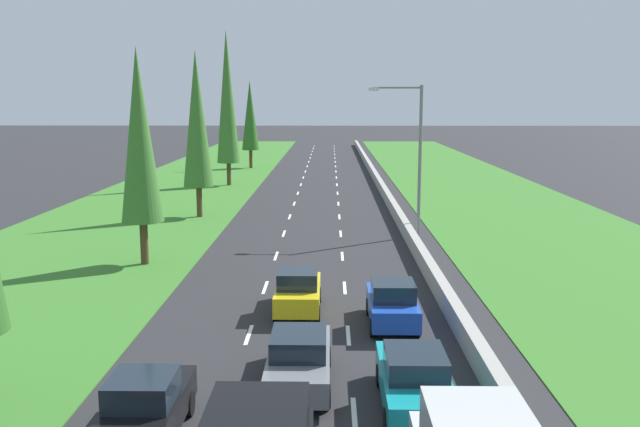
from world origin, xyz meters
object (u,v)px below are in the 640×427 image
object	(u,v)px
yellow_hatchback_centre_lane	(298,291)
poplar_tree_fourth	(227,97)
black_hatchback_left_lane	(146,407)
blue_hatchback_right_lane	(392,304)
grey_sedan_centre_lane	(299,359)
poplar_tree_fifth	(250,116)
street_light_mast	(414,150)
teal_sedan_right_lane	(414,380)
poplar_tree_third	(197,120)
poplar_tree_second	(139,136)

from	to	relation	value
yellow_hatchback_centre_lane	poplar_tree_fourth	distance (m)	40.36
black_hatchback_left_lane	poplar_tree_fourth	xyz separation A→B (m)	(-5.27, 48.70, 7.50)
black_hatchback_left_lane	blue_hatchback_right_lane	size ratio (longest dim) A/B	1.00
grey_sedan_centre_lane	poplar_tree_fifth	distance (m)	62.80
grey_sedan_centre_lane	poplar_tree_fourth	world-z (taller)	poplar_tree_fourth
street_light_mast	yellow_hatchback_centre_lane	bearing A→B (deg)	-112.79
teal_sedan_right_lane	poplar_tree_fourth	distance (m)	49.03
grey_sedan_centre_lane	poplar_tree_fifth	size ratio (longest dim) A/B	0.44
poplar_tree_fourth	black_hatchback_left_lane	bearing A→B (deg)	-83.83
grey_sedan_centre_lane	poplar_tree_third	bearing A→B (deg)	106.47
blue_hatchback_right_lane	yellow_hatchback_centre_lane	bearing A→B (deg)	156.20
grey_sedan_centre_lane	black_hatchback_left_lane	xyz separation A→B (m)	(-3.57, -3.15, 0.02)
black_hatchback_left_lane	blue_hatchback_right_lane	bearing A→B (deg)	51.39
poplar_tree_fourth	poplar_tree_fifth	world-z (taller)	poplar_tree_fourth
poplar_tree_third	street_light_mast	size ratio (longest dim) A/B	1.28
yellow_hatchback_centre_lane	poplar_tree_second	distance (m)	12.31
grey_sedan_centre_lane	blue_hatchback_right_lane	bearing A→B (deg)	59.08
poplar_tree_fifth	black_hatchback_left_lane	bearing A→B (deg)	-85.53
teal_sedan_right_lane	poplar_tree_fourth	world-z (taller)	poplar_tree_fourth
poplar_tree_third	poplar_tree_fifth	size ratio (longest dim) A/B	1.11
street_light_mast	blue_hatchback_right_lane	bearing A→B (deg)	-99.42
yellow_hatchback_centre_lane	teal_sedan_right_lane	bearing A→B (deg)	-66.93
grey_sedan_centre_lane	teal_sedan_right_lane	bearing A→B (deg)	-23.95
grey_sedan_centre_lane	street_light_mast	xyz separation A→B (m)	(5.86, 21.61, 4.42)
blue_hatchback_right_lane	poplar_tree_fourth	xyz separation A→B (m)	(-11.98, 40.29, 7.50)
poplar_tree_second	poplar_tree_fifth	world-z (taller)	poplar_tree_second
yellow_hatchback_centre_lane	blue_hatchback_right_lane	bearing A→B (deg)	-23.80
black_hatchback_left_lane	street_light_mast	size ratio (longest dim) A/B	0.43
blue_hatchback_right_lane	poplar_tree_third	world-z (taller)	poplar_tree_third
black_hatchback_left_lane	yellow_hatchback_centre_lane	distance (m)	10.46
teal_sedan_right_lane	street_light_mast	world-z (taller)	street_light_mast
blue_hatchback_right_lane	poplar_tree_second	xyz separation A→B (m)	(-11.54, 9.04, 5.56)
poplar_tree_third	street_light_mast	distance (m)	15.60
poplar_tree_fourth	poplar_tree_fifth	distance (m)	16.56
yellow_hatchback_centre_lane	poplar_tree_second	xyz separation A→B (m)	(-8.04, 7.49, 5.56)
street_light_mast	poplar_tree_third	bearing A→B (deg)	155.68
teal_sedan_right_lane	yellow_hatchback_centre_lane	bearing A→B (deg)	113.07
poplar_tree_second	blue_hatchback_right_lane	bearing A→B (deg)	-38.06
blue_hatchback_right_lane	street_light_mast	bearing A→B (deg)	80.58
black_hatchback_left_lane	poplar_tree_second	bearing A→B (deg)	105.46
grey_sedan_centre_lane	black_hatchback_left_lane	bearing A→B (deg)	-138.54
poplar_tree_second	street_light_mast	world-z (taller)	poplar_tree_second
blue_hatchback_right_lane	street_light_mast	size ratio (longest dim) A/B	0.43
poplar_tree_fourth	blue_hatchback_right_lane	bearing A→B (deg)	-73.44
yellow_hatchback_centre_lane	poplar_tree_second	world-z (taller)	poplar_tree_second
teal_sedan_right_lane	poplar_tree_fourth	bearing A→B (deg)	104.31
black_hatchback_left_lane	poplar_tree_fifth	distance (m)	65.54
black_hatchback_left_lane	street_light_mast	world-z (taller)	street_light_mast
poplar_tree_second	poplar_tree_fourth	distance (m)	31.31
poplar_tree_fourth	poplar_tree_fifth	xyz separation A→B (m)	(0.18, 16.42, -2.12)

